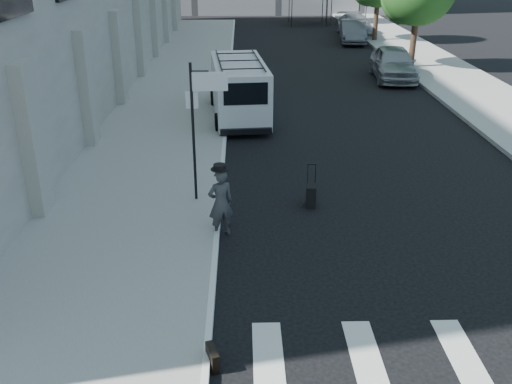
{
  "coord_description": "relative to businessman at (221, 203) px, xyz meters",
  "views": [
    {
      "loc": [
        -1.38,
        -10.26,
        6.25
      ],
      "look_at": [
        -1.11,
        0.97,
        1.3
      ],
      "focal_mm": 40.0,
      "sensor_mm": 36.0,
      "label": 1
    }
  ],
  "objects": [
    {
      "name": "ground",
      "position": [
        1.9,
        -1.46,
        -0.82
      ],
      "size": [
        120.0,
        120.0,
        0.0
      ],
      "primitive_type": "plane",
      "color": "black",
      "rests_on": "ground"
    },
    {
      "name": "sidewalk_left",
      "position": [
        -2.35,
        14.54,
        -0.74
      ],
      "size": [
        4.5,
        48.0,
        0.15
      ],
      "primitive_type": "cube",
      "color": "gray",
      "rests_on": "ground"
    },
    {
      "name": "sidewalk_right",
      "position": [
        10.9,
        18.54,
        -0.74
      ],
      "size": [
        4.0,
        56.0,
        0.15
      ],
      "primitive_type": "cube",
      "color": "gray",
      "rests_on": "ground"
    },
    {
      "name": "sign_pole",
      "position": [
        -0.46,
        1.74,
        1.84
      ],
      "size": [
        1.03,
        0.07,
        3.5
      ],
      "color": "black",
      "rests_on": "sidewalk_left"
    },
    {
      "name": "businessman",
      "position": [
        0.0,
        0.0,
        0.0
      ],
      "size": [
        0.7,
        0.59,
        1.63
      ],
      "primitive_type": "imported",
      "rotation": [
        0.0,
        0.0,
        3.53
      ],
      "color": "#373739",
      "rests_on": "ground"
    },
    {
      "name": "briefcase",
      "position": [
        0.0,
        -4.46,
        -0.65
      ],
      "size": [
        0.25,
        0.46,
        0.34
      ],
      "primitive_type": "cube",
      "rotation": [
        0.0,
        0.0,
        0.32
      ],
      "color": "black",
      "rests_on": "ground"
    },
    {
      "name": "suitcase",
      "position": [
        2.25,
        1.54,
        -0.52
      ],
      "size": [
        0.28,
        0.41,
        1.1
      ],
      "rotation": [
        0.0,
        0.0,
        -0.09
      ],
      "color": "black",
      "rests_on": "ground"
    },
    {
      "name": "cargo_van",
      "position": [
        0.38,
        9.69,
        0.31
      ],
      "size": [
        2.4,
        5.83,
        2.16
      ],
      "rotation": [
        0.0,
        0.0,
        0.09
      ],
      "color": "silver",
      "rests_on": "ground"
    },
    {
      "name": "parked_car_a",
      "position": [
        7.92,
        16.11,
        -0.02
      ],
      "size": [
        2.25,
        4.84,
        1.6
      ],
      "primitive_type": "imported",
      "rotation": [
        0.0,
        0.0,
        -0.08
      ],
      "color": "gray",
      "rests_on": "ground"
    },
    {
      "name": "parked_car_b",
      "position": [
        7.94,
        27.17,
        -0.08
      ],
      "size": [
        2.04,
        4.61,
        1.47
      ],
      "primitive_type": "imported",
      "rotation": [
        0.0,
        0.0,
        -0.11
      ],
      "color": "#515258",
      "rests_on": "ground"
    },
    {
      "name": "parked_car_c",
      "position": [
        8.7,
        30.37,
        -0.08
      ],
      "size": [
        2.23,
        5.12,
        1.47
      ],
      "primitive_type": "imported",
      "rotation": [
        0.0,
        0.0,
        0.03
      ],
      "color": "gray",
      "rests_on": "ground"
    }
  ]
}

